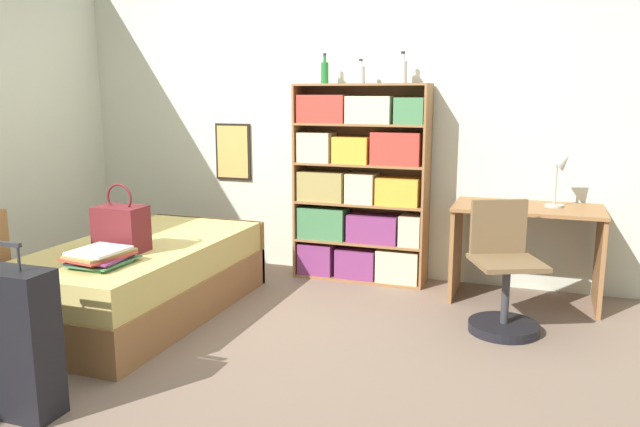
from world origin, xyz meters
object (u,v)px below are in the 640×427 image
Objects in this scene: bottle_green at (325,72)px; desk_lamp at (561,170)px; bookcase at (360,189)px; bottle_clear at (403,71)px; book_stack_on_bed at (101,257)px; desk_chair at (503,289)px; desk at (526,237)px; handbag at (121,228)px; bed at (144,278)px; suitcase at (1,340)px; bottle_brown at (361,74)px.

desk_lamp is (1.80, -0.11, -0.69)m from bottle_green.
bottle_clear reaches higher than bookcase.
bookcase is (1.05, 1.85, 0.19)m from book_stack_on_bed.
bookcase is at bearing 146.72° from desk_chair.
desk is at bearing -5.58° from bookcase.
bookcase reaches higher than desk_chair.
bottle_clear is at bearing 46.88° from handbag.
desk is at bearing -5.37° from bottle_green.
desk is (2.33, 1.72, -0.07)m from book_stack_on_bed.
desk_lamp reaches higher than bed.
bookcase is at bearing 69.66° from suitcase.
bottle_brown reaches higher than bookcase.
bed is 4.64× the size of book_stack_on_bed.
handbag is at bearing 106.10° from book_stack_on_bed.
bottle_brown reaches higher than book_stack_on_bed.
desk_chair is (1.18, -0.77, -0.48)m from bookcase.
desk_lamp is at bearing 46.06° from suitcase.
bottle_brown is (0.30, -0.02, -0.02)m from bottle_green.
handbag is 2.37× the size of bottle_brown.
bookcase is at bearing -173.82° from bottle_clear.
suitcase is at bearing -82.14° from handbag.
desk_lamp is at bearing 28.64° from handbag.
desk_lamp is at bearing 24.21° from bed.
handbag is 0.28× the size of bookcase.
suitcase is at bearing -131.94° from desk.
desk is (1.59, -0.15, -1.18)m from bottle_green.
bookcase is 6.63× the size of bottle_clear.
suitcase reaches higher than desk_chair.
book_stack_on_bed is at bearing -77.94° from bed.
bottle_green is at bearing 61.66° from handbag.
desk_chair is (-0.11, -0.65, -0.21)m from desk.
desk_chair is (0.86, -0.81, -1.39)m from bottle_clear.
desk reaches higher than book_stack_on_bed.
bed is 2.44m from bottle_clear.
desk_chair is (-0.31, -0.69, -0.70)m from desk_lamp.
bottle_clear is (0.62, 0.01, 0.00)m from bottle_green.
suitcase reaches higher than desk.
bed is at bearing 96.43° from handbag.
desk_lamp is (2.48, 2.57, 0.61)m from suitcase.
book_stack_on_bed is 2.39m from bottle_brown.
bottle_clear reaches higher than handbag.
bottle_brown is at bearing 53.40° from handbag.
handbag is at bearing -133.12° from bottle_clear.
desk_lamp is (2.54, 1.76, 0.42)m from book_stack_on_bed.
handbag is 3.02m from desk_lamp.
suitcase is 3.55× the size of bottle_green.
suitcase is (0.16, -1.13, -0.30)m from handbag.
bottle_clear is 0.59× the size of desk_lamp.
handbag is 0.53× the size of suitcase.
desk_lamp is 0.49× the size of desk_chair.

